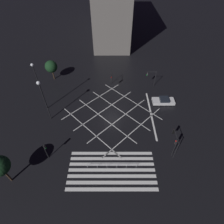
% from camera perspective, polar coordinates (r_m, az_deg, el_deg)
% --- Properties ---
extents(ground_plane, '(200.00, 200.00, 0.00)m').
position_cam_1_polar(ground_plane, '(32.54, 0.00, -0.68)').
color(ground_plane, black).
extents(road_markings, '(18.41, 23.22, 0.01)m').
position_cam_1_polar(road_markings, '(27.84, 0.87, -11.80)').
color(road_markings, silver).
rests_on(road_markings, ground_plane).
extents(traffic_light_se_cross, '(0.36, 2.81, 3.64)m').
position_cam_1_polar(traffic_light_se_cross, '(27.13, 19.89, -8.22)').
color(traffic_light_se_cross, black).
rests_on(traffic_light_se_cross, ground_plane).
extents(traffic_light_median_north, '(0.36, 2.44, 3.50)m').
position_cam_1_polar(traffic_light_median_north, '(37.32, -0.15, 11.32)').
color(traffic_light_median_north, black).
rests_on(traffic_light_median_north, ground_plane).
extents(traffic_light_se_main, '(0.39, 0.36, 3.87)m').
position_cam_1_polar(traffic_light_se_main, '(26.40, 20.04, -10.05)').
color(traffic_light_se_main, black).
rests_on(traffic_light_se_main, ground_plane).
extents(traffic_light_sw_main, '(0.39, 0.36, 3.33)m').
position_cam_1_polar(traffic_light_sw_main, '(26.69, -21.00, -11.06)').
color(traffic_light_sw_main, black).
rests_on(traffic_light_sw_main, ground_plane).
extents(traffic_light_ne_main, '(2.07, 0.36, 3.70)m').
position_cam_1_polar(traffic_light_ne_main, '(38.50, 12.61, 11.57)').
color(traffic_light_ne_main, black).
rests_on(traffic_light_ne_main, ground_plane).
extents(street_lamp_east, '(0.59, 0.59, 8.15)m').
position_cam_1_polar(street_lamp_east, '(29.71, -21.96, 6.17)').
color(street_lamp_east, black).
rests_on(street_lamp_east, ground_plane).
extents(street_lamp_west, '(0.49, 0.49, 9.55)m').
position_cam_1_polar(street_lamp_west, '(32.10, -23.06, 9.53)').
color(street_lamp_west, black).
rests_on(street_lamp_west, ground_plane).
extents(street_tree_far, '(2.66, 2.66, 4.53)m').
position_cam_1_polar(street_tree_far, '(41.87, -19.19, 13.84)').
color(street_tree_far, '#38281C').
rests_on(street_tree_far, ground_plane).
extents(waiting_car, '(4.30, 1.89, 1.22)m').
position_cam_1_polar(waiting_car, '(35.82, 16.51, 3.50)').
color(waiting_car, silver).
rests_on(waiting_car, ground_plane).
extents(pedestrian_railing, '(6.98, 0.06, 1.05)m').
position_cam_1_polar(pedestrian_railing, '(25.64, -0.00, -16.96)').
color(pedestrian_railing, '#B7B7BC').
rests_on(pedestrian_railing, ground_plane).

